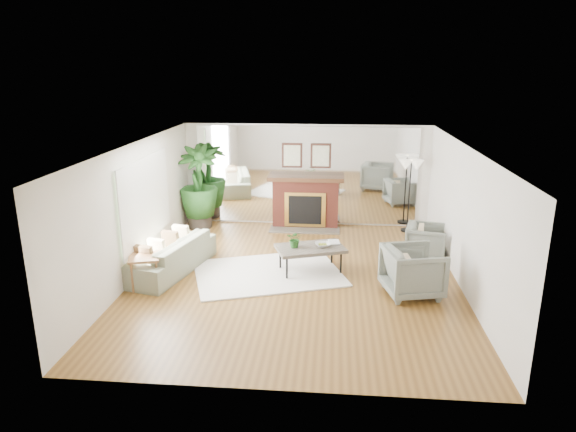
# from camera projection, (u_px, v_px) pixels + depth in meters

# --- Properties ---
(ground) EXTENTS (7.00, 7.00, 0.00)m
(ground) POSITION_uv_depth(u_px,v_px,m) (295.00, 278.00, 9.68)
(ground) COLOR brown
(ground) RESTS_ON ground
(wall_left) EXTENTS (0.02, 7.00, 2.50)m
(wall_left) POSITION_uv_depth(u_px,v_px,m) (136.00, 211.00, 9.58)
(wall_left) COLOR white
(wall_left) RESTS_ON ground
(wall_right) EXTENTS (0.02, 7.00, 2.50)m
(wall_right) POSITION_uv_depth(u_px,v_px,m) (464.00, 219.00, 9.07)
(wall_right) COLOR white
(wall_right) RESTS_ON ground
(wall_back) EXTENTS (6.00, 0.02, 2.50)m
(wall_back) POSITION_uv_depth(u_px,v_px,m) (306.00, 175.00, 12.66)
(wall_back) COLOR white
(wall_back) RESTS_ON ground
(mirror_panel) EXTENTS (5.40, 0.04, 2.40)m
(mirror_panel) POSITION_uv_depth(u_px,v_px,m) (306.00, 175.00, 12.64)
(mirror_panel) COLOR silver
(mirror_panel) RESTS_ON wall_back
(window_panel) EXTENTS (0.04, 2.40, 1.50)m
(window_panel) POSITION_uv_depth(u_px,v_px,m) (145.00, 200.00, 9.93)
(window_panel) COLOR #B2E09E
(window_panel) RESTS_ON wall_left
(fireplace) EXTENTS (1.85, 0.83, 2.05)m
(fireplace) POSITION_uv_depth(u_px,v_px,m) (306.00, 201.00, 12.60)
(fireplace) COLOR maroon
(fireplace) RESTS_ON ground
(area_rug) EXTENTS (3.21, 2.73, 0.03)m
(area_rug) POSITION_uv_depth(u_px,v_px,m) (268.00, 273.00, 9.87)
(area_rug) COLOR white
(area_rug) RESTS_ON ground
(coffee_table) EXTENTS (1.45, 1.13, 0.51)m
(coffee_table) POSITION_uv_depth(u_px,v_px,m) (310.00, 249.00, 9.85)
(coffee_table) COLOR #595246
(coffee_table) RESTS_ON ground
(sofa) EXTENTS (1.38, 2.37, 0.65)m
(sofa) POSITION_uv_depth(u_px,v_px,m) (170.00, 255.00, 9.93)
(sofa) COLOR gray
(sofa) RESTS_ON ground
(armchair_back) EXTENTS (0.96, 0.94, 0.73)m
(armchair_back) POSITION_uv_depth(u_px,v_px,m) (426.00, 242.00, 10.54)
(armchair_back) COLOR gray
(armchair_back) RESTS_ON ground
(armchair_front) EXTENTS (1.13, 1.11, 0.86)m
(armchair_front) POSITION_uv_depth(u_px,v_px,m) (413.00, 271.00, 8.87)
(armchair_front) COLOR gray
(armchair_front) RESTS_ON ground
(side_table) EXTENTS (0.65, 0.65, 0.60)m
(side_table) POSITION_uv_depth(u_px,v_px,m) (145.00, 261.00, 9.13)
(side_table) COLOR olive
(side_table) RESTS_ON ground
(potted_ficus) EXTENTS (1.10, 1.10, 2.02)m
(potted_ficus) POSITION_uv_depth(u_px,v_px,m) (198.00, 184.00, 12.44)
(potted_ficus) COLOR black
(potted_ficus) RESTS_ON ground
(floor_lamp) EXTENTS (0.57, 0.31, 1.74)m
(floor_lamp) POSITION_uv_depth(u_px,v_px,m) (411.00, 171.00, 12.01)
(floor_lamp) COLOR black
(floor_lamp) RESTS_ON ground
(tabletop_plant) EXTENTS (0.34, 0.31, 0.33)m
(tabletop_plant) POSITION_uv_depth(u_px,v_px,m) (295.00, 239.00, 9.77)
(tabletop_plant) COLOR #285E22
(tabletop_plant) RESTS_ON coffee_table
(fruit_bowl) EXTENTS (0.36, 0.36, 0.07)m
(fruit_bowl) POSITION_uv_depth(u_px,v_px,m) (323.00, 245.00, 9.84)
(fruit_bowl) COLOR olive
(fruit_bowl) RESTS_ON coffee_table
(book) EXTENTS (0.25, 0.32, 0.02)m
(book) POSITION_uv_depth(u_px,v_px,m) (329.00, 242.00, 10.06)
(book) COLOR olive
(book) RESTS_ON coffee_table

